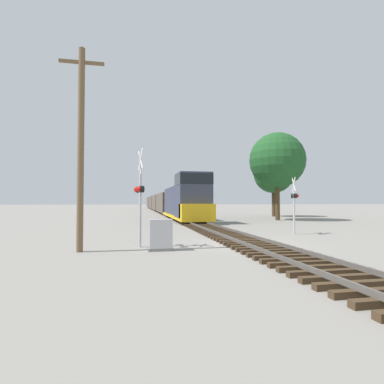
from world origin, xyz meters
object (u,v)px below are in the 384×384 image
Objects in this scene: crossing_signal_far at (294,199)px; relay_cabinet at (161,235)px; utility_pole at (81,145)px; freight_train at (161,202)px; tree_far_right at (277,160)px; tree_mid_background at (274,173)px; crossing_signal_near at (140,192)px.

crossing_signal_far reaches higher than relay_cabinet.
utility_pole reaches higher than relay_cabinet.
utility_pole is (-7.56, -48.89, 2.50)m from freight_train.
tree_mid_background is at bearing 66.60° from tree_far_right.
crossing_signal_near is 0.45× the size of tree_far_right.
utility_pole is at bearing -134.83° from tree_far_right.
tree_mid_background is (18.59, 24.60, 3.45)m from crossing_signal_near.
relay_cabinet is 0.15× the size of tree_mid_background.
crossing_signal_near is at bearing 128.73° from crossing_signal_far.
crossing_signal_near is at bearing -96.11° from freight_train.
tree_mid_background reaches higher than utility_pole.
tree_mid_background is (13.44, -23.46, 4.05)m from freight_train.
crossing_signal_far is at bearing -112.77° from tree_far_right.
freight_train is at bearing 24.17° from crossing_signal_far.
utility_pole is (-12.09, -4.42, 2.19)m from crossing_signal_far.
crossing_signal_far is at bearing 20.09° from utility_pole.
tree_far_right is at bearing -113.40° from tree_mid_background.
freight_train is 21.67× the size of crossing_signal_far.
crossing_signal_near reaches higher than relay_cabinet.
tree_mid_background reaches higher than freight_train.
freight_train reaches higher than crossing_signal_near.
tree_far_right reaches higher than crossing_signal_near.
freight_train reaches higher than crossing_signal_far.
tree_far_right reaches higher than freight_train.
crossing_signal_far is (4.52, -44.47, 0.31)m from freight_train.
crossing_signal_near is 10.32m from crossing_signal_far.
tree_far_right reaches higher than tree_mid_background.
tree_mid_background is at bearing 55.40° from relay_cabinet.
tree_far_right is 8.32m from tree_mid_background.
tree_far_right is (10.15, -31.08, 4.74)m from freight_train.
tree_mid_background is at bearing -4.64° from crossing_signal_far.
freight_train is at bearing 85.02° from relay_cabinet.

